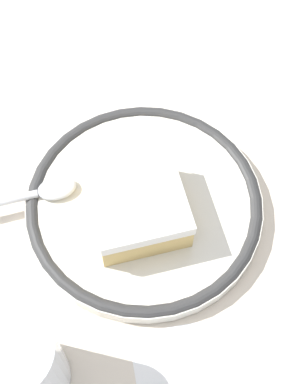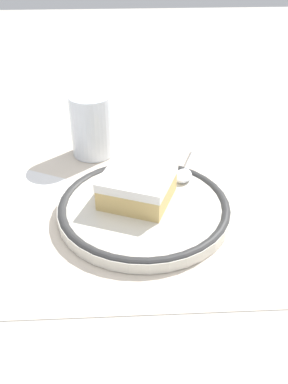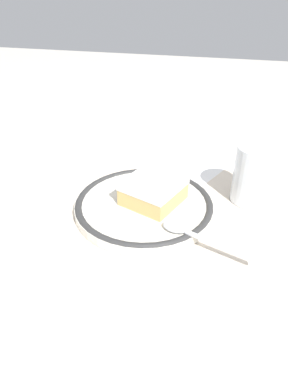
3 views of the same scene
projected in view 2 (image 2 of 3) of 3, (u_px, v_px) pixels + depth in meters
The scene contains 7 objects.
ground_plane at pixel (137, 204), 0.60m from camera, with size 2.40×2.40×0.00m, color #B7B2A8.
placemat at pixel (137, 204), 0.60m from camera, with size 0.52×0.38×0.00m, color beige.
plate at pixel (144, 208), 0.58m from camera, with size 0.22×0.22×0.02m.
cake_slice at pixel (136, 186), 0.58m from camera, with size 0.11×0.11×0.04m.
spoon at pixel (187, 166), 0.65m from camera, with size 0.06×0.14×0.01m.
cup at pixel (92, 129), 0.70m from camera, with size 0.07×0.07×0.10m.
napkin at pixel (21, 195), 0.62m from camera, with size 0.11×0.13×0.00m, color white.
Camera 2 is at (-0.02, -0.49, 0.35)m, focal length 41.70 mm.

